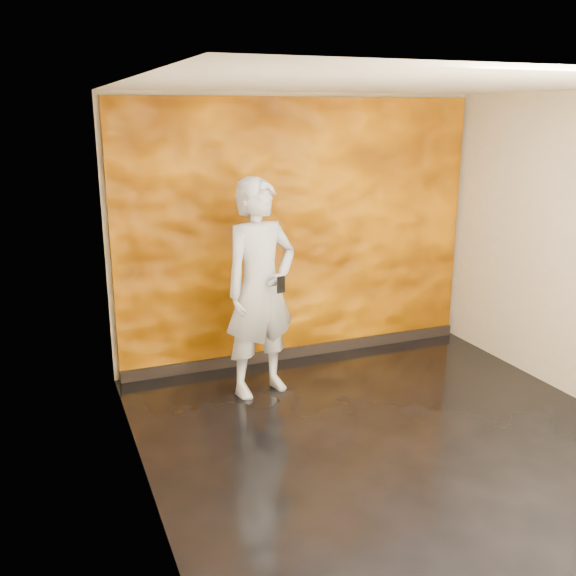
{
  "coord_description": "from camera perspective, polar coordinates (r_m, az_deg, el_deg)",
  "views": [
    {
      "loc": [
        -2.58,
        -4.18,
        2.61
      ],
      "look_at": [
        -0.62,
        0.74,
        1.15
      ],
      "focal_mm": 40.0,
      "sensor_mm": 36.0,
      "label": 1
    }
  ],
  "objects": [
    {
      "name": "room",
      "position": [
        5.06,
        9.69,
        1.35
      ],
      "size": [
        4.02,
        4.02,
        2.81
      ],
      "color": "black",
      "rests_on": "ground"
    },
    {
      "name": "feature_wall",
      "position": [
        6.78,
        1.08,
        4.95
      ],
      "size": [
        3.9,
        0.06,
        2.75
      ],
      "primitive_type": "cube",
      "color": "orange",
      "rests_on": "ground"
    },
    {
      "name": "baseboard",
      "position": [
        7.1,
        1.15,
        -5.64
      ],
      "size": [
        3.9,
        0.04,
        0.12
      ],
      "primitive_type": "cube",
      "color": "black",
      "rests_on": "ground"
    },
    {
      "name": "man",
      "position": [
        5.95,
        -2.48,
        -0.05
      ],
      "size": [
        0.84,
        0.65,
        2.05
      ],
      "primitive_type": "imported",
      "rotation": [
        0.0,
        0.0,
        0.24
      ],
      "color": "#A7ACB6",
      "rests_on": "ground"
    },
    {
      "name": "phone",
      "position": [
        5.7,
        -0.62,
        0.3
      ],
      "size": [
        0.08,
        0.04,
        0.15
      ],
      "primitive_type": "cube",
      "rotation": [
        0.0,
        0.0,
        0.3
      ],
      "color": "black",
      "rests_on": "man"
    }
  ]
}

